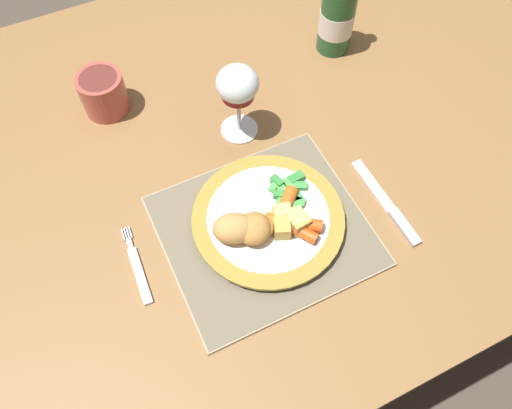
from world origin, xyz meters
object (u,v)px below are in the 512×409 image
at_px(table_knife, 391,209).
at_px(bottle, 338,12).
at_px(dinner_plate, 268,219).
at_px(fork, 138,270).
at_px(dining_table, 245,164).
at_px(wine_glass, 238,87).
at_px(drinking_cup, 103,93).

bearing_deg(table_knife, bottle, 73.93).
distance_m(table_knife, bottle, 0.40).
height_order(dinner_plate, fork, dinner_plate).
relative_size(dining_table, dinner_plate, 5.79).
distance_m(dining_table, table_knife, 0.30).
height_order(wine_glass, drinking_cup, wine_glass).
relative_size(bottle, drinking_cup, 2.91).
height_order(fork, bottle, bottle).
distance_m(table_knife, wine_glass, 0.32).
xyz_separation_m(dining_table, wine_glass, (0.00, 0.02, 0.19)).
bearing_deg(table_knife, dining_table, 122.73).
xyz_separation_m(dinner_plate, bottle, (0.30, 0.31, 0.07)).
height_order(dining_table, wine_glass, wine_glass).
bearing_deg(wine_glass, drinking_cup, 142.09).
height_order(table_knife, wine_glass, wine_glass).
distance_m(table_knife, drinking_cup, 0.55).
bearing_deg(table_knife, fork, 169.25).
bearing_deg(table_knife, dinner_plate, 161.94).
height_order(wine_glass, bottle, bottle).
xyz_separation_m(wine_glass, bottle, (0.26, 0.12, -0.02)).
bearing_deg(dinner_plate, dining_table, 76.96).
xyz_separation_m(table_knife, wine_glass, (-0.15, 0.26, 0.11)).
distance_m(dinner_plate, drinking_cup, 0.39).
distance_m(dinner_plate, table_knife, 0.21).
xyz_separation_m(dining_table, table_knife, (0.15, -0.24, 0.08)).
bearing_deg(bottle, table_knife, -106.07).
relative_size(dining_table, bottle, 5.84).
bearing_deg(table_knife, wine_glass, 120.31).
height_order(table_knife, bottle, bottle).
xyz_separation_m(table_knife, bottle, (0.11, 0.38, 0.08)).
bearing_deg(drinking_cup, wine_glass, -37.91).
xyz_separation_m(dining_table, drinking_cup, (-0.20, 0.18, 0.12)).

